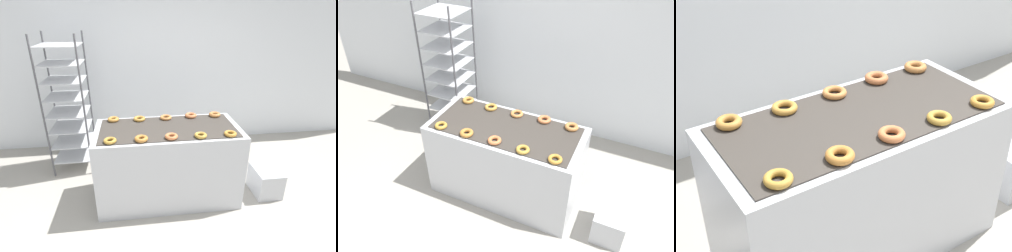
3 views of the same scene
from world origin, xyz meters
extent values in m
plane|color=#9E998E|center=(0.00, 0.00, 0.00)|extent=(14.00, 14.00, 0.00)
cube|color=silver|center=(0.00, 2.12, 1.40)|extent=(8.00, 0.05, 2.80)
cube|color=#B7BABF|center=(0.00, 0.62, 0.45)|extent=(1.59, 0.74, 0.89)
cube|color=#38332D|center=(0.00, 0.62, 0.90)|extent=(1.46, 0.65, 0.01)
cube|color=#262628|center=(0.44, 0.29, 0.62)|extent=(0.12, 0.07, 0.10)
cylinder|color=#4C4C51|center=(-1.47, 1.21, 0.92)|extent=(0.02, 0.02, 1.84)
cylinder|color=#4C4C51|center=(-0.98, 1.21, 0.92)|extent=(0.02, 0.02, 1.84)
cylinder|color=#4C4C51|center=(-1.47, 1.72, 0.92)|extent=(0.02, 0.02, 1.84)
cylinder|color=#4C4C51|center=(-0.98, 1.72, 0.92)|extent=(0.02, 0.02, 1.84)
cube|color=#B7BABF|center=(-1.22, 1.46, 0.18)|extent=(0.50, 0.51, 0.01)
cube|color=#B7BABF|center=(-1.22, 1.46, 0.40)|extent=(0.50, 0.51, 0.01)
cube|color=#B7BABF|center=(-1.22, 1.46, 0.61)|extent=(0.50, 0.51, 0.01)
cube|color=#B7BABF|center=(-1.22, 1.46, 0.83)|extent=(0.50, 0.51, 0.01)
cube|color=#B7BABF|center=(-1.22, 1.46, 1.05)|extent=(0.50, 0.51, 0.01)
cube|color=#B7BABF|center=(-1.22, 1.46, 1.26)|extent=(0.50, 0.51, 0.01)
cube|color=#B7BABF|center=(-1.22, 1.46, 1.48)|extent=(0.50, 0.51, 0.01)
cube|color=#B7BABF|center=(-1.22, 1.46, 1.69)|extent=(0.50, 0.51, 0.01)
cube|color=#B7BABF|center=(1.19, 0.52, 0.16)|extent=(0.30, 0.39, 0.33)
torus|color=#AA7D2F|center=(-0.60, 0.35, 0.92)|extent=(0.13, 0.13, 0.03)
torus|color=#B0702E|center=(-0.30, 0.35, 0.92)|extent=(0.13, 0.13, 0.04)
torus|color=#BD6A3C|center=(0.00, 0.36, 0.92)|extent=(0.13, 0.13, 0.04)
torus|color=#AB8031|center=(0.30, 0.35, 0.92)|extent=(0.13, 0.13, 0.04)
torus|color=#B37A2D|center=(0.61, 0.35, 0.92)|extent=(0.13, 0.13, 0.03)
torus|color=#AF7733|center=(-0.60, 0.89, 0.92)|extent=(0.13, 0.13, 0.04)
torus|color=#B57F33|center=(-0.30, 0.87, 0.92)|extent=(0.14, 0.14, 0.04)
torus|color=#BA753B|center=(0.01, 0.88, 0.92)|extent=(0.14, 0.14, 0.03)
torus|color=#BA6A3D|center=(0.31, 0.89, 0.92)|extent=(0.14, 0.14, 0.04)
torus|color=#B3723A|center=(0.61, 0.89, 0.92)|extent=(0.14, 0.14, 0.04)
camera|label=1|loc=(-0.34, -1.96, 2.07)|focal=28.00mm
camera|label=2|loc=(1.14, -1.81, 2.84)|focal=35.00mm
camera|label=3|loc=(-1.22, -1.07, 2.10)|focal=50.00mm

